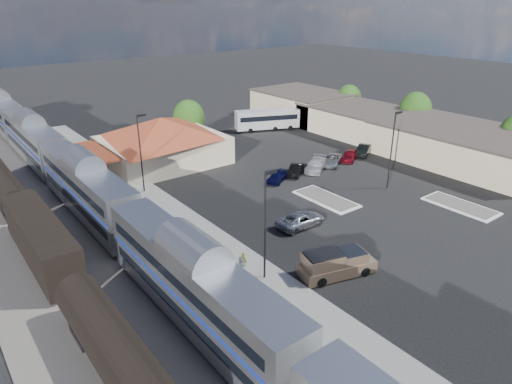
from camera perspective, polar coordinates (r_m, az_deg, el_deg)
ground at (r=46.82m, az=7.06°, el=-2.93°), size 280.00×280.00×0.00m
railbed at (r=43.70m, az=-21.31°, el=-6.36°), size 16.00×100.00×0.12m
platform at (r=44.78m, az=-9.57°, el=-4.23°), size 5.50×92.00×0.18m
passenger_train at (r=48.11m, az=-20.40°, el=0.19°), size 3.00×104.00×5.55m
freight_cars at (r=41.57m, az=-25.24°, el=-5.66°), size 2.80×46.00×4.00m
station_depot at (r=61.84m, az=-11.71°, el=6.33°), size 18.35×12.24×6.20m
buildings_east at (r=74.98m, az=15.06°, el=8.22°), size 14.40×51.40×4.80m
traffic_island_south at (r=50.67m, az=8.75°, el=-0.83°), size 3.30×7.50×0.21m
traffic_island_north at (r=53.04m, az=24.19°, el=-1.57°), size 3.30×7.50×0.21m
lamp_plat_s at (r=33.90m, az=1.26°, el=-3.22°), size 1.08×0.25×9.00m
lamp_plat_n at (r=51.73m, az=-14.21°, el=5.41°), size 1.08×0.25×9.00m
lamp_lot at (r=53.64m, az=16.71°, el=5.76°), size 1.08×0.25×9.00m
tree_east_b at (r=78.06m, az=19.30°, el=9.76°), size 4.94×4.94×6.96m
tree_east_c at (r=86.44m, az=11.52°, el=11.43°), size 4.41×4.41×6.21m
tree_depot at (r=70.12m, az=-8.41°, el=9.25°), size 4.71×4.71×6.63m
pickup_truck at (r=37.07m, az=10.13°, el=-8.80°), size 6.49×3.79×2.11m
suv at (r=44.24m, az=5.61°, el=-3.45°), size 5.11×2.40×1.41m
coach_bus at (r=77.12m, az=1.42°, el=9.16°), size 10.77×6.18×3.43m
person_a at (r=36.93m, az=-1.53°, el=-8.57°), size 0.49×0.65×1.61m
person_b at (r=35.87m, az=-1.90°, el=-9.43°), size 0.92×1.05×1.82m
parked_car_a at (r=55.02m, az=2.73°, el=2.01°), size 4.28×3.25×1.36m
parked_car_b at (r=57.22m, az=4.99°, el=2.78°), size 4.16×3.49×1.34m
parked_car_c at (r=59.09m, az=7.50°, el=3.40°), size 5.40×4.49×1.48m
parked_car_d at (r=61.51m, az=9.43°, el=3.98°), size 5.14×4.27×1.31m
parked_car_e at (r=63.58m, az=11.63°, el=4.51°), size 4.51×3.50×1.44m
parked_car_f at (r=66.11m, az=13.29°, el=5.09°), size 4.72×3.51×1.49m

